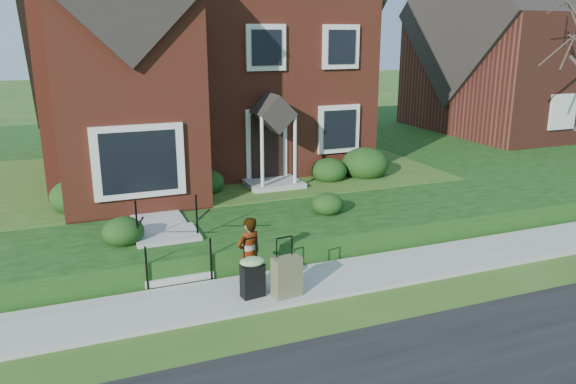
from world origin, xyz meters
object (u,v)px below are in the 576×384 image
front_steps (171,249)px  suitcase_olive (287,277)px  woman (249,254)px  suitcase_black (253,274)px

front_steps → suitcase_olive: (1.82, -2.29, 0.00)m
front_steps → woman: bearing=-54.5°
woman → suitcase_olive: woman is taller
front_steps → suitcase_black: (1.19, -2.08, 0.06)m
front_steps → suitcase_olive: size_ratio=1.70×
woman → suitcase_olive: (0.58, -0.55, -0.35)m
suitcase_black → suitcase_olive: (0.62, -0.21, -0.06)m
front_steps → suitcase_black: size_ratio=1.71×
suitcase_olive → front_steps: bearing=121.6°
woman → suitcase_black: (-0.05, -0.34, -0.29)m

